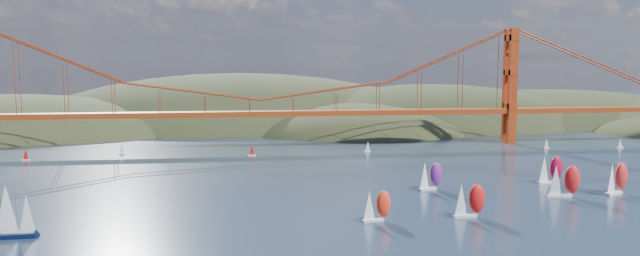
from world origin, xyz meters
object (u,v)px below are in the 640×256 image
Objects in this scene: racer_1 at (469,200)px; racer_3 at (550,169)px; sloop_navy at (12,212)px; racer_rwb at (430,175)px; racer_2 at (564,180)px; racer_4 at (616,177)px; racer_0 at (376,205)px.

racer_1 is 57.20m from racer_3.
racer_1 is (110.56, 4.03, -1.50)m from sloop_navy.
racer_rwb is (111.03, 38.07, -1.53)m from sloop_navy.
racer_rwb is (-36.10, 15.16, -0.46)m from racer_2.
racer_0 is at bearing 169.30° from racer_4.
racer_0 is 81.98m from racer_4.
racer_rwb is (-42.05, -4.22, -0.23)m from racer_3.
sloop_navy is 1.42× the size of racer_rwb.
racer_3 is at bearing 17.28° from racer_0.
racer_1 is (24.63, 0.62, 0.49)m from racer_0.
racer_0 is 42.79m from racer_rwb.
racer_rwb is at bearing 15.59° from sloop_navy.
racer_3 is at bearing 79.54° from racer_2.
racer_rwb is (0.47, 34.03, -0.03)m from racer_1.
racer_0 is 0.86× the size of racer_3.
racer_2 is 39.16m from racer_rwb.
racer_3 is 1.05× the size of racer_rwb.
racer_1 is 41.16m from racer_2.
sloop_navy is at bearing 179.39° from racer_rwb.
racer_2 is at bearing 4.87° from racer_0.
sloop_navy is at bearing 169.49° from racer_0.
sloop_navy is 1.41× the size of racer_1.
racer_1 is at bearing -1.24° from sloop_navy.
racer_rwb is at bearing 140.34° from racer_4.
sloop_navy is at bearing 162.79° from racer_4.
racer_1 is 0.96× the size of racer_3.
racer_1 is at bearing 174.98° from racer_4.
racer_3 is (42.52, 38.26, 0.20)m from racer_1.
racer_0 is at bearing 174.85° from racer_1.
racer_1 is at bearing -146.19° from racer_3.
racer_0 is 0.81× the size of racer_4.
racer_2 is 1.10× the size of racer_rwb.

